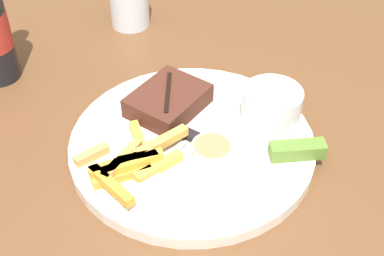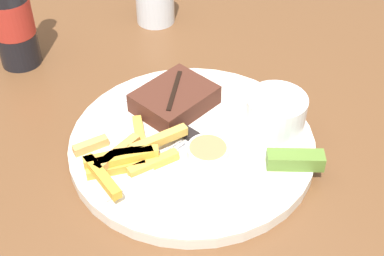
# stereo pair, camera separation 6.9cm
# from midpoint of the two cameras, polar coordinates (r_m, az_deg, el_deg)

# --- Properties ---
(dining_table) EXTENTS (1.31, 1.10, 0.76)m
(dining_table) POSITION_cam_midpoint_polar(r_m,az_deg,el_deg) (0.77, 2.57, -6.56)
(dining_table) COLOR brown
(dining_table) RESTS_ON ground_plane
(dinner_plate) EXTENTS (0.32, 0.32, 0.02)m
(dinner_plate) POSITION_cam_midpoint_polar(r_m,az_deg,el_deg) (0.71, 2.78, -1.88)
(dinner_plate) COLOR silver
(dinner_plate) RESTS_ON dining_table
(steak_portion) EXTENTS (0.12, 0.11, 0.03)m
(steak_portion) POSITION_cam_midpoint_polar(r_m,az_deg,el_deg) (0.74, 0.78, 3.01)
(steak_portion) COLOR #472319
(steak_portion) RESTS_ON dinner_plate
(fries_pile) EXTENTS (0.14, 0.12, 0.02)m
(fries_pile) POSITION_cam_midpoint_polar(r_m,az_deg,el_deg) (0.66, -4.07, -3.11)
(fries_pile) COLOR gold
(fries_pile) RESTS_ON dinner_plate
(coleslaw_cup) EXTENTS (0.08, 0.08, 0.05)m
(coleslaw_cup) POSITION_cam_midpoint_polar(r_m,az_deg,el_deg) (0.71, 11.67, 1.56)
(coleslaw_cup) COLOR white
(coleslaw_cup) RESTS_ON dinner_plate
(dipping_sauce_cup) EXTENTS (0.05, 0.05, 0.03)m
(dipping_sauce_cup) POSITION_cam_midpoint_polar(r_m,az_deg,el_deg) (0.66, 4.68, -2.90)
(dipping_sauce_cup) COLOR silver
(dipping_sauce_cup) RESTS_ON dinner_plate
(pickle_spear) EXTENTS (0.07, 0.06, 0.02)m
(pickle_spear) POSITION_cam_midpoint_polar(r_m,az_deg,el_deg) (0.68, 13.83, -3.47)
(pickle_spear) COLOR #567A2D
(pickle_spear) RESTS_ON dinner_plate
(fork_utensil) EXTENTS (0.13, 0.04, 0.00)m
(fork_utensil) POSITION_cam_midpoint_polar(r_m,az_deg,el_deg) (0.66, -2.26, -4.89)
(fork_utensil) COLOR #B7B7BC
(fork_utensil) RESTS_ON dinner_plate
(knife_utensil) EXTENTS (0.06, 0.16, 0.01)m
(knife_utensil) POSITION_cam_midpoint_polar(r_m,az_deg,el_deg) (0.72, 0.34, 0.56)
(knife_utensil) COLOR #B7B7BC
(knife_utensil) RESTS_ON dinner_plate
(beer_bottle) EXTENTS (0.06, 0.06, 0.24)m
(beer_bottle) POSITION_cam_midpoint_polar(r_m,az_deg,el_deg) (0.86, -16.62, 11.46)
(beer_bottle) COLOR black
(beer_bottle) RESTS_ON dining_table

